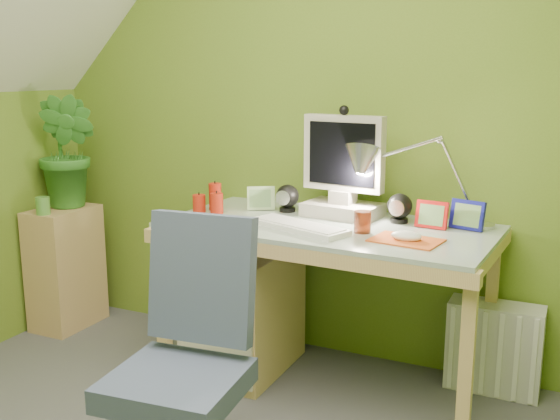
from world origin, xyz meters
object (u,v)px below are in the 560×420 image
at_px(desk, 327,306).
at_px(side_ledge, 66,268).
at_px(monitor, 344,157).
at_px(task_chair, 176,384).
at_px(potted_plant, 68,151).
at_px(desk_lamp, 445,161).
at_px(radiator, 494,347).

xyz_separation_m(desk, side_ledge, (-1.57, 0.05, -0.04)).
relative_size(monitor, task_chair, 0.64).
bearing_deg(potted_plant, task_chair, -37.54).
xyz_separation_m(desk_lamp, potted_plant, (-1.99, -0.08, -0.06)).
bearing_deg(task_chair, desk_lamp, 57.61).
distance_m(monitor, potted_plant, 1.55).
xyz_separation_m(side_ledge, task_chair, (1.43, -1.03, 0.09)).
bearing_deg(monitor, task_chair, -90.73).
bearing_deg(desk_lamp, task_chair, -106.67).
relative_size(side_ledge, potted_plant, 1.08).
height_order(desk_lamp, side_ledge, desk_lamp).
bearing_deg(task_chair, monitor, 77.69).
relative_size(desk, task_chair, 1.67).
relative_size(potted_plant, radiator, 1.53).
height_order(desk, side_ledge, desk).
bearing_deg(radiator, side_ledge, -174.60).
distance_m(monitor, radiator, 1.08).
xyz_separation_m(monitor, radiator, (0.69, 0.09, -0.82)).
distance_m(desk, radiator, 0.76).
relative_size(desk_lamp, radiator, 1.39).
distance_m(potted_plant, radiator, 2.38).
xyz_separation_m(desk, monitor, (-0.00, 0.18, 0.65)).
bearing_deg(radiator, desk, -158.90).
bearing_deg(potted_plant, desk, -3.67).
bearing_deg(monitor, desk_lamp, 6.17).
bearing_deg(potted_plant, side_ledge, -121.09).
bearing_deg(task_chair, side_ledge, 138.93).
bearing_deg(desk, radiator, 24.48).
height_order(monitor, desk_lamp, desk_lamp).
bearing_deg(potted_plant, monitor, 3.00).
bearing_deg(desk_lamp, side_ledge, -165.99).
xyz_separation_m(task_chair, radiator, (0.83, 1.25, -0.22)).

